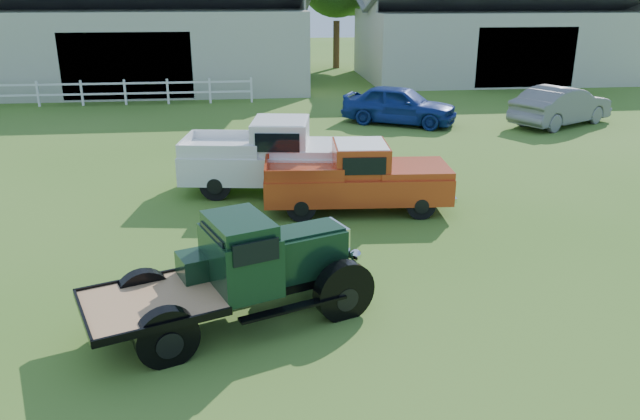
{
  "coord_description": "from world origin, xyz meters",
  "views": [
    {
      "loc": [
        -1.18,
        -10.74,
        5.38
      ],
      "look_at": [
        0.2,
        1.2,
        1.05
      ],
      "focal_mm": 35.0,
      "sensor_mm": 36.0,
      "label": 1
    }
  ],
  "objects_px": {
    "misc_car_blue": "(399,105)",
    "white_pickup": "(277,156)",
    "misc_car_grey": "(561,106)",
    "vintage_flatbed": "(236,271)",
    "red_pickup": "(356,176)"
  },
  "relations": [
    {
      "from": "red_pickup",
      "to": "misc_car_grey",
      "type": "height_order",
      "value": "red_pickup"
    },
    {
      "from": "misc_car_blue",
      "to": "red_pickup",
      "type": "bearing_deg",
      "value": -169.93
    },
    {
      "from": "white_pickup",
      "to": "misc_car_blue",
      "type": "height_order",
      "value": "white_pickup"
    },
    {
      "from": "misc_car_grey",
      "to": "white_pickup",
      "type": "bearing_deg",
      "value": 92.68
    },
    {
      "from": "misc_car_blue",
      "to": "vintage_flatbed",
      "type": "bearing_deg",
      "value": -173.45
    },
    {
      "from": "white_pickup",
      "to": "misc_car_grey",
      "type": "relative_size",
      "value": 1.12
    },
    {
      "from": "red_pickup",
      "to": "misc_car_blue",
      "type": "xyz_separation_m",
      "value": [
        3.53,
        10.14,
        -0.08
      ]
    },
    {
      "from": "vintage_flatbed",
      "to": "white_pickup",
      "type": "xyz_separation_m",
      "value": [
        1.05,
        7.1,
        0.06
      ]
    },
    {
      "from": "vintage_flatbed",
      "to": "misc_car_blue",
      "type": "distance_m",
      "value": 16.76
    },
    {
      "from": "misc_car_blue",
      "to": "white_pickup",
      "type": "bearing_deg",
      "value": 176.28
    },
    {
      "from": "white_pickup",
      "to": "misc_car_blue",
      "type": "relative_size",
      "value": 1.15
    },
    {
      "from": "red_pickup",
      "to": "white_pickup",
      "type": "bearing_deg",
      "value": 140.23
    },
    {
      "from": "vintage_flatbed",
      "to": "misc_car_grey",
      "type": "distance_m",
      "value": 19.47
    },
    {
      "from": "misc_car_blue",
      "to": "misc_car_grey",
      "type": "distance_m",
      "value": 6.57
    },
    {
      "from": "vintage_flatbed",
      "to": "red_pickup",
      "type": "height_order",
      "value": "vintage_flatbed"
    }
  ]
}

